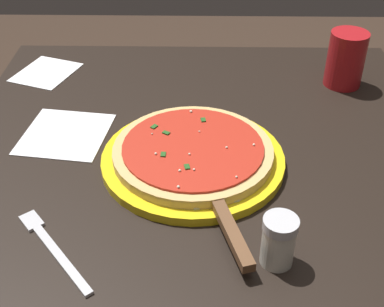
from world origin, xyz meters
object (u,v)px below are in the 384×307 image
pizza (192,151)px  serving_plate (192,160)px  napkin_folded_right (45,73)px  parmesan_shaker (277,241)px  fork (50,246)px  napkin_loose_left (65,134)px  cup_tall_drink (345,59)px  pizza_server (222,215)px

pizza → serving_plate: bearing=-98.7°
pizza → napkin_folded_right: pizza is taller
serving_plate → parmesan_shaker: bearing=-151.9°
pizza → parmesan_shaker: bearing=-151.9°
serving_plate → fork: (-0.19, 0.19, -0.01)m
napkin_folded_right → napkin_loose_left: bearing=-158.7°
serving_plate → pizza: bearing=81.3°
cup_tall_drink → napkin_folded_right: 0.63m
pizza_server → fork: 0.24m
cup_tall_drink → napkin_loose_left: bearing=110.2°
pizza_server → cup_tall_drink: (0.42, -0.26, 0.04)m
serving_plate → pizza: pizza is taller
cup_tall_drink → pizza: bearing=132.4°
pizza → napkin_loose_left: bearing=70.5°
pizza_server → cup_tall_drink: bearing=-31.5°
napkin_folded_right → parmesan_shaker: parmesan_shaker is taller
serving_plate → pizza: size_ratio=1.15×
napkin_loose_left → fork: (-0.27, -0.04, 0.00)m
pizza → pizza_server: 0.15m
napkin_folded_right → pizza: bearing=-134.5°
parmesan_shaker → pizza: bearing=28.1°
napkin_folded_right → fork: 0.53m
fork → parmesan_shaker: (-0.02, -0.30, 0.04)m
pizza → pizza_server: bearing=-163.2°
cup_tall_drink → napkin_loose_left: 0.57m
napkin_folded_right → fork: (-0.51, -0.13, 0.00)m
serving_plate → pizza_server: bearing=-163.2°
serving_plate → cup_tall_drink: bearing=-47.6°
cup_tall_drink → napkin_loose_left: cup_tall_drink is taller
pizza → napkin_loose_left: pizza is taller
cup_tall_drink → napkin_folded_right: bearing=86.5°
pizza_server → cup_tall_drink: size_ratio=1.98×
pizza_server → parmesan_shaker: parmesan_shaker is taller
napkin_folded_right → parmesan_shaker: size_ratio=1.74×
pizza_server → parmesan_shaker: 0.10m
cup_tall_drink → fork: cup_tall_drink is taller
pizza → parmesan_shaker: 0.24m
pizza → pizza_server: pizza is taller
pizza → fork: bearing=135.4°
fork → napkin_folded_right: bearing=14.4°
serving_plate → parmesan_shaker: (-0.21, -0.11, 0.03)m
pizza → fork: size_ratio=1.69×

